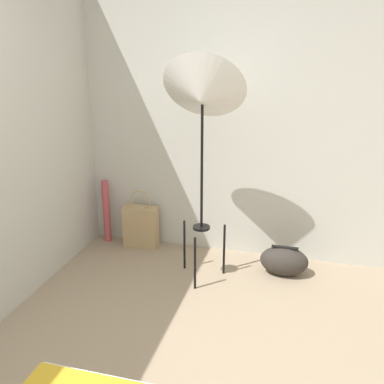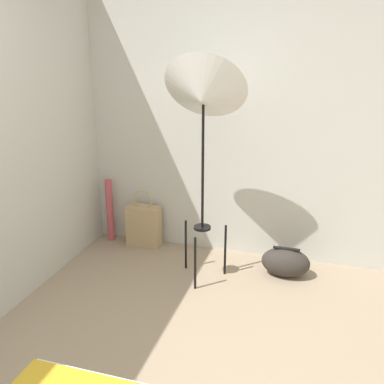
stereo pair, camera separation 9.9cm
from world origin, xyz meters
name	(u,v)px [view 1 (the left image)]	position (x,y,z in m)	size (l,w,h in m)	color
wall_back	(241,117)	(0.00, 2.41, 1.30)	(8.00, 0.05, 2.60)	beige
photo_umbrella	(202,97)	(-0.21, 1.82, 1.54)	(0.66, 0.53, 1.87)	black
tote_bag	(141,226)	(-0.93, 2.26, 0.21)	(0.33, 0.16, 0.58)	tan
duffel_bag	(284,261)	(0.48, 2.05, 0.13)	(0.41, 0.25, 0.26)	#332D28
paper_roll	(106,211)	(-1.30, 2.28, 0.32)	(0.07, 0.07, 0.64)	#BC4C56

